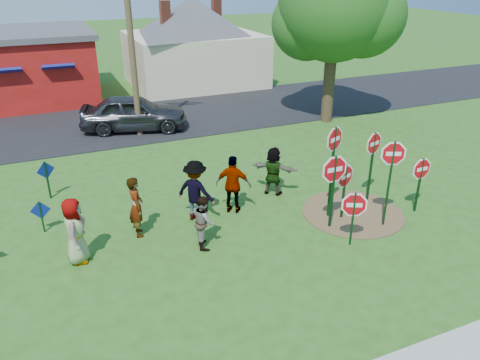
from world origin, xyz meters
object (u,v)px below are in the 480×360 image
(stop_sign_c, at_px, (392,165))
(stop_sign_d, at_px, (373,150))
(person_a, at_px, (75,231))
(stop_sign_a, at_px, (354,208))
(stop_sign_b, at_px, (334,149))
(leafy_tree, at_px, (337,10))
(person_b, at_px, (136,207))
(utility_pole, at_px, (131,35))
(suv, at_px, (134,113))

(stop_sign_c, bearing_deg, stop_sign_d, 93.62)
(stop_sign_d, relative_size, person_a, 1.38)
(stop_sign_a, xyz_separation_m, stop_sign_b, (0.33, 1.65, 1.10))
(leafy_tree, bearing_deg, person_a, -148.69)
(person_b, bearing_deg, stop_sign_a, -116.39)
(stop_sign_c, distance_m, person_a, 8.94)
(person_a, bearing_deg, leafy_tree, -44.43)
(stop_sign_a, distance_m, person_a, 7.48)
(stop_sign_b, relative_size, person_a, 1.67)
(stop_sign_d, bearing_deg, utility_pole, 103.92)
(person_a, bearing_deg, stop_sign_a, -92.94)
(stop_sign_a, height_order, utility_pole, utility_pole)
(person_a, xyz_separation_m, utility_pole, (3.69, 9.47, 3.57))
(stop_sign_d, height_order, leafy_tree, leafy_tree)
(stop_sign_c, relative_size, person_a, 1.54)
(stop_sign_b, xyz_separation_m, stop_sign_c, (1.23, -1.15, -0.26))
(stop_sign_c, distance_m, utility_pole, 12.51)
(stop_sign_c, height_order, leafy_tree, leafy_tree)
(stop_sign_b, height_order, person_b, stop_sign_b)
(stop_sign_c, height_order, person_a, stop_sign_c)
(person_a, relative_size, person_b, 1.01)
(person_b, relative_size, suv, 0.38)
(stop_sign_b, bearing_deg, suv, 86.96)
(suv, bearing_deg, stop_sign_d, -135.07)
(suv, xyz_separation_m, leafy_tree, (9.36, -2.30, 4.41))
(person_a, height_order, person_b, person_a)
(stop_sign_a, xyz_separation_m, stop_sign_d, (2.14, 2.04, 0.67))
(suv, bearing_deg, utility_pole, -159.11)
(utility_pole, height_order, leafy_tree, utility_pole)
(stop_sign_c, distance_m, suv, 12.99)
(person_b, bearing_deg, suv, -9.02)
(person_b, height_order, leafy_tree, leafy_tree)
(stop_sign_d, bearing_deg, person_b, 157.07)
(stop_sign_a, xyz_separation_m, leafy_tree, (5.85, 10.11, 4.12))
(suv, bearing_deg, stop_sign_a, -147.84)
(leafy_tree, bearing_deg, stop_sign_d, -114.73)
(stop_sign_b, distance_m, utility_pole, 10.95)
(utility_pole, bearing_deg, stop_sign_d, -59.92)
(person_b, distance_m, leafy_tree, 14.03)
(stop_sign_b, distance_m, person_a, 7.61)
(stop_sign_b, relative_size, suv, 0.63)
(stop_sign_d, distance_m, suv, 11.84)
(stop_sign_a, bearing_deg, stop_sign_d, 70.22)
(stop_sign_d, distance_m, leafy_tree, 9.53)
(person_a, height_order, suv, person_a)
(stop_sign_d, relative_size, person_b, 1.39)
(stop_sign_b, height_order, leafy_tree, leafy_tree)
(stop_sign_c, relative_size, suv, 0.58)
(stop_sign_d, bearing_deg, person_a, 162.79)
(person_b, distance_m, utility_pole, 9.65)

